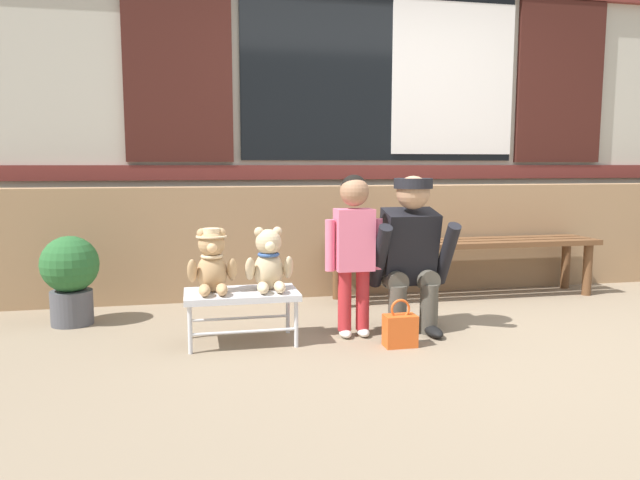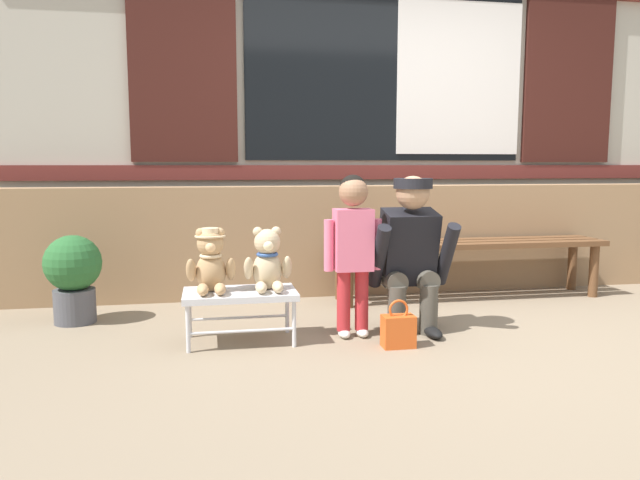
{
  "view_description": "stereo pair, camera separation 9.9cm",
  "coord_description": "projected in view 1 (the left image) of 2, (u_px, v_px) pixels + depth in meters",
  "views": [
    {
      "loc": [
        -1.61,
        -3.17,
        1.02
      ],
      "look_at": [
        -0.83,
        0.46,
        0.55
      ],
      "focal_mm": 33.87,
      "sensor_mm": 36.0,
      "label": 1
    },
    {
      "loc": [
        -1.51,
        -3.19,
        1.02
      ],
      "look_at": [
        -0.83,
        0.46,
        0.55
      ],
      "focal_mm": 33.87,
      "sensor_mm": 36.0,
      "label": 2
    }
  ],
  "objects": [
    {
      "name": "child_standing",
      "position": [
        354.0,
        238.0,
        3.52
      ],
      "size": [
        0.35,
        0.18,
        0.96
      ],
      "color": "#B7282D",
      "rests_on": "ground"
    },
    {
      "name": "teddy_bear_with_hat",
      "position": [
        212.0,
        262.0,
        3.37
      ],
      "size": [
        0.28,
        0.27,
        0.36
      ],
      "color": "tan",
      "rests_on": "small_display_bench"
    },
    {
      "name": "small_display_bench",
      "position": [
        241.0,
        297.0,
        3.43
      ],
      "size": [
        0.64,
        0.36,
        0.3
      ],
      "color": "silver",
      "rests_on": "ground"
    },
    {
      "name": "teddy_bear_plain",
      "position": [
        269.0,
        262.0,
        3.44
      ],
      "size": [
        0.28,
        0.26,
        0.36
      ],
      "color": "#CCB289",
      "rests_on": "small_display_bench"
    },
    {
      "name": "wooden_bench_long",
      "position": [
        465.0,
        249.0,
        4.61
      ],
      "size": [
        2.1,
        0.4,
        0.44
      ],
      "color": "brown",
      "rests_on": "ground"
    },
    {
      "name": "brick_low_wall",
      "position": [
        395.0,
        238.0,
        4.87
      ],
      "size": [
        6.72,
        0.25,
        0.85
      ],
      "primitive_type": "cube",
      "color": "#997551",
      "rests_on": "ground"
    },
    {
      "name": "adult_crouching",
      "position": [
        411.0,
        253.0,
        3.66
      ],
      "size": [
        0.5,
        0.49,
        0.95
      ],
      "color": "#4C473D",
      "rests_on": "ground"
    },
    {
      "name": "potted_plant",
      "position": [
        70.0,
        275.0,
        3.82
      ],
      "size": [
        0.36,
        0.36,
        0.57
      ],
      "color": "#4C4C51",
      "rests_on": "ground"
    },
    {
      "name": "shop_facade",
      "position": [
        379.0,
        76.0,
        5.2
      ],
      "size": [
        6.86,
        0.26,
        3.53
      ],
      "color": "#B7B2A3",
      "rests_on": "ground"
    },
    {
      "name": "ground_plane",
      "position": [
        475.0,
        339.0,
        3.54
      ],
      "size": [
        60.0,
        60.0,
        0.0
      ],
      "primitive_type": "plane",
      "color": "#84725B"
    },
    {
      "name": "handbag_on_ground",
      "position": [
        400.0,
        330.0,
        3.38
      ],
      "size": [
        0.18,
        0.11,
        0.27
      ],
      "color": "#DB561E",
      "rests_on": "ground"
    }
  ]
}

